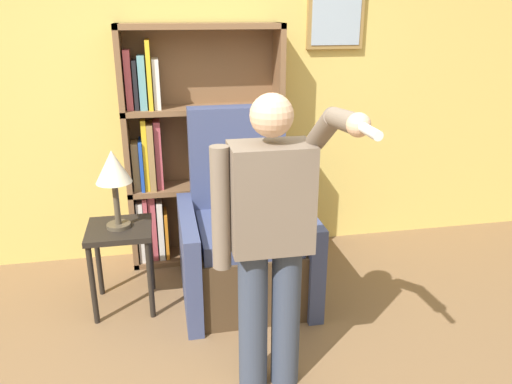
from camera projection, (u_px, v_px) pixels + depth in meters
wall_back at (185, 80)px, 3.77m from camera, size 8.00×0.11×2.80m
bookcase at (187, 153)px, 3.80m from camera, size 1.18×0.28×1.82m
armchair at (244, 241)px, 3.45m from camera, size 0.87×0.85×1.28m
person_standing at (271, 236)px, 2.40m from camera, size 0.54×0.78×1.56m
side_table at (121, 242)px, 3.26m from camera, size 0.41×0.41×0.58m
table_lamp at (113, 171)px, 3.09m from camera, size 0.22×0.22×0.51m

